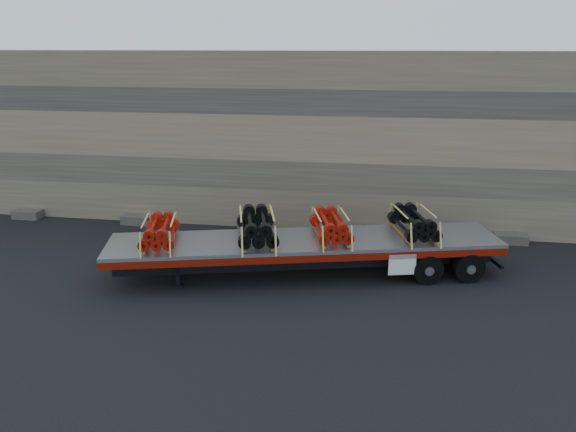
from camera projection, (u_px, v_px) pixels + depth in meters
name	position (u px, v px, depth m)	size (l,w,h in m)	color
ground	(313.00, 280.00, 17.97)	(120.00, 120.00, 0.00)	black
rock_wall	(332.00, 139.00, 23.08)	(44.00, 3.00, 7.00)	#7A6B54
trailer	(305.00, 257.00, 18.17)	(12.49, 2.40, 1.25)	#ABADB2
bundle_front	(160.00, 232.00, 17.44)	(1.05, 2.09, 0.74)	#AA1609
bundle_midfront	(257.00, 228.00, 17.71)	(1.21, 2.42, 0.86)	black
bundle_midrear	(331.00, 227.00, 17.95)	(1.08, 2.16, 0.77)	#AA1609
bundle_rear	(414.00, 224.00, 18.21)	(1.12, 2.24, 0.79)	black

